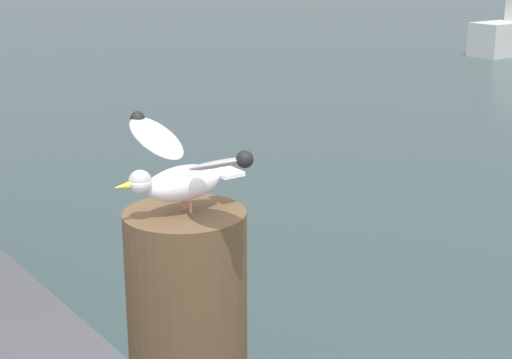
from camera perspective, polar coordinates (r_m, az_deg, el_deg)
seagull at (r=2.17m, az=-5.38°, el=0.68°), size 0.62×0.39×0.24m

